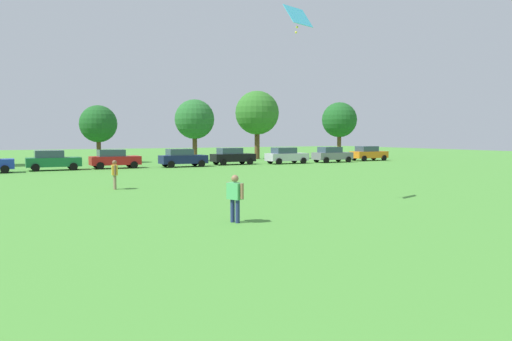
# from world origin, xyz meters

# --- Properties ---
(ground_plane) EXTENTS (160.00, 160.00, 0.00)m
(ground_plane) POSITION_xyz_m (0.00, 30.00, 0.00)
(ground_plane) COLOR #4C9338
(adult_bystander) EXTENTS (0.47, 0.73, 1.62)m
(adult_bystander) POSITION_xyz_m (2.77, 15.78, 0.96)
(adult_bystander) COLOR navy
(adult_bystander) RESTS_ON ground
(bystander_midfield) EXTENTS (0.36, 0.75, 1.60)m
(bystander_midfield) POSITION_xyz_m (1.30, 28.16, 0.95)
(bystander_midfield) COLOR #8C7259
(bystander_midfield) RESTS_ON ground
(kite) EXTENTS (1.47, 1.03, 1.16)m
(kite) POSITION_xyz_m (7.15, 18.84, 7.94)
(kite) COLOR #3FBFE5
(parked_car_green_1) EXTENTS (4.30, 2.02, 1.68)m
(parked_car_green_1) POSITION_xyz_m (-0.31, 45.43, 0.86)
(parked_car_green_1) COLOR #196B38
(parked_car_green_1) RESTS_ON ground
(parked_car_red_2) EXTENTS (4.30, 2.02, 1.68)m
(parked_car_red_2) POSITION_xyz_m (4.80, 45.56, 0.86)
(parked_car_red_2) COLOR red
(parked_car_red_2) RESTS_ON ground
(parked_car_navy_3) EXTENTS (4.30, 2.02, 1.68)m
(parked_car_navy_3) POSITION_xyz_m (10.87, 44.75, 0.86)
(parked_car_navy_3) COLOR #141E4C
(parked_car_navy_3) RESTS_ON ground
(parked_car_black_4) EXTENTS (4.30, 2.02, 1.68)m
(parked_car_black_4) POSITION_xyz_m (16.46, 45.82, 0.86)
(parked_car_black_4) COLOR black
(parked_car_black_4) RESTS_ON ground
(parked_car_silver_5) EXTENTS (4.30, 2.02, 1.68)m
(parked_car_silver_5) POSITION_xyz_m (22.08, 44.72, 0.86)
(parked_car_silver_5) COLOR silver
(parked_car_silver_5) RESTS_ON ground
(parked_car_gray_6) EXTENTS (4.30, 2.02, 1.68)m
(parked_car_gray_6) POSITION_xyz_m (27.79, 44.61, 0.86)
(parked_car_gray_6) COLOR slate
(parked_car_gray_6) RESTS_ON ground
(parked_car_orange_7) EXTENTS (4.30, 2.02, 1.68)m
(parked_car_orange_7) POSITION_xyz_m (33.71, 45.60, 0.86)
(parked_car_orange_7) COLOR orange
(parked_car_orange_7) RESTS_ON ground
(tree_center_left) EXTENTS (3.92, 3.92, 6.10)m
(tree_center_left) POSITION_xyz_m (5.12, 54.93, 4.12)
(tree_center_left) COLOR brown
(tree_center_left) RESTS_ON ground
(tree_center_right) EXTENTS (4.49, 4.49, 7.00)m
(tree_center_right) POSITION_xyz_m (15.55, 54.02, 4.73)
(tree_center_right) COLOR brown
(tree_center_right) RESTS_ON ground
(tree_right) EXTENTS (5.39, 5.39, 8.40)m
(tree_right) POSITION_xyz_m (24.16, 55.18, 5.67)
(tree_right) COLOR brown
(tree_right) RESTS_ON ground
(tree_far_right) EXTENTS (4.77, 4.77, 7.43)m
(tree_far_right) POSITION_xyz_m (37.12, 55.73, 5.01)
(tree_far_right) COLOR brown
(tree_far_right) RESTS_ON ground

